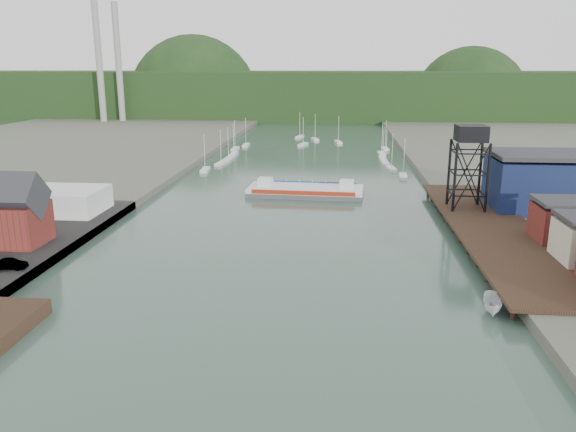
% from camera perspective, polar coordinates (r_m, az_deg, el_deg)
% --- Properties ---
extents(ground, '(600.00, 600.00, 0.00)m').
position_cam_1_polar(ground, '(59.28, -5.45, -14.22)').
color(ground, '#29403A').
rests_on(ground, ground).
extents(east_pier, '(14.00, 70.00, 2.45)m').
position_cam_1_polar(east_pier, '(103.11, 20.09, -1.12)').
color(east_pier, black).
rests_on(east_pier, ground).
extents(harbor_building, '(12.20, 8.20, 8.90)m').
position_cam_1_polar(harbor_building, '(98.78, -26.85, -0.00)').
color(harbor_building, maroon).
rests_on(harbor_building, west_quay).
extents(white_shed, '(18.00, 12.00, 4.50)m').
position_cam_1_polar(white_shed, '(117.08, -22.51, 1.48)').
color(white_shed, silver).
rests_on(white_shed, west_quay).
extents(lift_tower, '(6.50, 6.50, 16.00)m').
position_cam_1_polar(lift_tower, '(112.41, 18.08, 7.49)').
color(lift_tower, black).
rests_on(lift_tower, east_pier).
extents(blue_shed, '(20.50, 14.50, 11.30)m').
position_cam_1_polar(blue_shed, '(119.79, 24.55, 3.12)').
color(blue_shed, '#0D113B').
rests_on(blue_shed, east_land).
extents(marina_sailboats, '(57.71, 92.65, 0.90)m').
position_cam_1_polar(marina_sailboats, '(191.67, 2.11, 6.40)').
color(marina_sailboats, silver).
rests_on(marina_sailboats, ground).
extents(smokestacks, '(11.20, 8.20, 60.00)m').
position_cam_1_polar(smokestacks, '(306.16, -17.73, 14.49)').
color(smokestacks, gray).
rests_on(smokestacks, ground).
extents(distant_hills, '(500.00, 120.00, 80.00)m').
position_cam_1_polar(distant_hills, '(352.93, 2.91, 11.94)').
color(distant_hills, '#183116').
rests_on(distant_hills, ground).
extents(chain_ferry, '(26.85, 12.06, 3.79)m').
position_cam_1_polar(chain_ferry, '(129.79, 1.79, 2.60)').
color(chain_ferry, '#4B4C4E').
rests_on(chain_ferry, ground).
extents(motorboat, '(3.02, 5.83, 2.15)m').
position_cam_1_polar(motorboat, '(72.64, 20.06, -8.47)').
color(motorboat, silver).
rests_on(motorboat, ground).
extents(car_west_b, '(4.63, 1.99, 1.48)m').
position_cam_1_polar(car_west_b, '(86.96, -26.39, -4.40)').
color(car_west_b, '#999999').
rests_on(car_west_b, west_quay).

